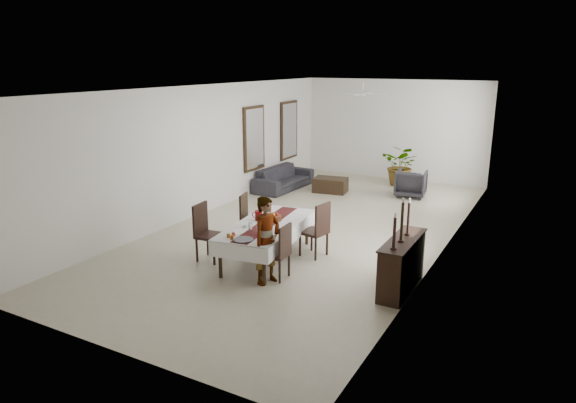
{
  "coord_description": "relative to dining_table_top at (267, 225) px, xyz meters",
  "views": [
    {
      "loc": [
        4.94,
        -10.24,
        3.75
      ],
      "look_at": [
        0.23,
        -1.59,
        1.05
      ],
      "focal_mm": 32.0,
      "sensor_mm": 36.0,
      "label": 1
    }
  ],
  "objects": [
    {
      "name": "sideboard_body",
      "position": [
        2.68,
        -0.09,
        -0.26
      ],
      "size": [
        0.39,
        1.46,
        0.88
      ],
      "primitive_type": "cube",
      "color": "black",
      "rests_on": "floor"
    },
    {
      "name": "fan_blade_s",
      "position": [
        -0.1,
        4.85,
        2.2
      ],
      "size": [
        0.1,
        0.55,
        0.01
      ],
      "primitive_type": "cube",
      "color": "silver",
      "rests_on": "fan_hub"
    },
    {
      "name": "teacup_left",
      "position": [
        -0.25,
        -0.37,
        0.06
      ],
      "size": [
        0.09,
        0.09,
        0.06
      ],
      "primitive_type": "cylinder",
      "color": "white",
      "rests_on": "saucer_left"
    },
    {
      "name": "fan_blade_e",
      "position": [
        0.25,
        5.2,
        2.2
      ],
      "size": [
        0.55,
        0.1,
        0.01
      ],
      "primitive_type": "cube",
      "color": "silver",
      "rests_on": "fan_hub"
    },
    {
      "name": "chair_left_near_leg_fr",
      "position": [
        -1.13,
        -0.75,
        -0.47
      ],
      "size": [
        0.05,
        0.05,
        0.47
      ],
      "primitive_type": "cylinder",
      "rotation": [
        0.0,
        0.0,
        0.08
      ],
      "color": "black",
      "rests_on": "floor"
    },
    {
      "name": "candlestick_mid_candle",
      "position": [
        2.68,
        -0.23,
        0.9
      ],
      "size": [
        0.04,
        0.04,
        0.08
      ],
      "primitive_type": "cylinder",
      "color": "beige",
      "rests_on": "candlestick_mid_shaft"
    },
    {
      "name": "chair_left_far_back",
      "position": [
        -1.02,
        0.74,
        0.05
      ],
      "size": [
        0.14,
        0.43,
        0.55
      ],
      "primitive_type": "cube",
      "rotation": [
        0.0,
        0.0,
        -1.34
      ],
      "color": "black",
      "rests_on": "chair_left_far_seat"
    },
    {
      "name": "chair_right_near_leg_bl",
      "position": [
        0.41,
        -0.86,
        -0.49
      ],
      "size": [
        0.04,
        0.04,
        0.42
      ],
      "primitive_type": "cylinder",
      "rotation": [
        0.0,
        0.0,
        0.02
      ],
      "color": "black",
      "rests_on": "floor"
    },
    {
      "name": "tablecloth_drape_left",
      "position": [
        -0.56,
        -0.07,
        -0.11
      ],
      "size": [
        0.32,
        2.48,
        0.29
      ],
      "primitive_type": "cube",
      "rotation": [
        0.0,
        0.0,
        0.12
      ],
      "color": "white",
      "rests_on": "dining_table_top"
    },
    {
      "name": "chair_right_far_leg_bl",
      "position": [
        0.47,
        0.48,
        -0.47
      ],
      "size": [
        0.05,
        0.05,
        0.46
      ],
      "primitive_type": "cylinder",
      "rotation": [
        0.0,
        0.0,
        -0.19
      ],
      "color": "black",
      "rests_on": "floor"
    },
    {
      "name": "table_leg_br",
      "position": [
        0.29,
        1.15,
        -0.36
      ],
      "size": [
        0.08,
        0.08,
        0.68
      ],
      "primitive_type": "cylinder",
      "rotation": [
        0.0,
        0.0,
        0.12
      ],
      "color": "black",
      "rests_on": "floor"
    },
    {
      "name": "jam_jar_a",
      "position": [
        -0.08,
        -1.06,
        0.07
      ],
      "size": [
        0.06,
        0.06,
        0.07
      ],
      "primitive_type": "cylinder",
      "color": "#9C4316",
      "rests_on": "tablecloth_top"
    },
    {
      "name": "chair_left_far_seat",
      "position": [
        -0.83,
        0.79,
        -0.25
      ],
      "size": [
        0.52,
        0.52,
        0.05
      ],
      "primitive_type": "cube",
      "rotation": [
        0.0,
        0.0,
        -1.34
      ],
      "color": "black",
      "rests_on": "chair_left_far_leg_fl"
    },
    {
      "name": "mirror_frame_far",
      "position": [
        -3.06,
        6.5,
        0.9
      ],
      "size": [
        0.06,
        1.05,
        1.85
      ],
      "primitive_type": "cube",
      "color": "black",
      "rests_on": "wall_left"
    },
    {
      "name": "jam_jar_b",
      "position": [
        -0.19,
        -1.02,
        0.07
      ],
      "size": [
        0.06,
        0.06,
        0.07
      ],
      "primitive_type": "cylinder",
      "color": "brown",
      "rests_on": "tablecloth_top"
    },
    {
      "name": "ceiling",
      "position": [
        -0.1,
        2.2,
        2.5
      ],
      "size": [
        6.0,
        12.0,
        0.02
      ],
      "primitive_type": "cube",
      "color": "white",
      "rests_on": "wall_back"
    },
    {
      "name": "dining_table_top",
      "position": [
        0.0,
        0.0,
        0.0
      ],
      "size": [
        1.25,
        2.43,
        0.05
      ],
      "primitive_type": "cube",
      "rotation": [
        0.0,
        0.0,
        0.12
      ],
      "color": "black",
      "rests_on": "table_leg_fl"
    },
    {
      "name": "mirror_frame_near",
      "position": [
        -3.06,
        4.4,
        0.9
      ],
      "size": [
        0.06,
        1.05,
        1.85
      ],
      "primitive_type": "cube",
      "color": "black",
      "rests_on": "wall_left"
    },
    {
      "name": "fruit_red",
      "position": [
        0.04,
        0.27,
        0.16
      ],
      "size": [
        0.09,
        0.09,
        0.09
      ],
      "primitive_type": "sphere",
      "color": "#AB1411",
      "rests_on": "fruit_basket"
    },
    {
      "name": "woman",
      "position": [
        0.55,
        -0.92,
        0.07
      ],
      "size": [
        0.5,
        0.64,
        1.55
      ],
      "primitive_type": "imported",
      "rotation": [
        0.0,
        0.0,
        1.31
      ],
      "color": "#9A9CA2",
      "rests_on": "floor"
    },
    {
      "name": "tablecloth_drape_near",
      "position": [
        0.15,
        -1.24,
        -0.11
      ],
      "size": [
        1.14,
        0.15,
        0.29
      ],
      "primitive_type": "cube",
      "rotation": [
        0.0,
        0.0,
        0.12
      ],
      "color": "white",
      "rests_on": "dining_table_top"
    },
    {
      "name": "coffee_table",
      "position": [
        -1.12,
        5.51,
        -0.49
      ],
      "size": [
        1.04,
        0.77,
        0.42
      ],
      "primitive_type": "cube",
      "rotation": [
        0.0,
        0.0,
        0.15
      ],
      "color": "black",
      "rests_on": "floor"
    },
    {
      "name": "fruit_basket",
      "position": [
        0.02,
        0.25,
        0.08
      ],
      "size": [
        0.29,
        0.29,
        0.1
      ],
      "primitive_type": "cylinder",
      "color": "brown",
      "rests_on": "tablecloth_top"
    },
    {
      "name": "wall_left",
      "position": [
        -3.1,
        2.2,
        0.9
      ],
      "size": [
        0.02,
        12.0,
        3.2
      ],
      "primitive_type": "cube",
      "color": "white",
      "rests_on": "floor"
    },
    {
      "name": "chair_left_near_seat",
      "position": [
        -0.96,
        -0.54,
        -0.21
      ],
      "size": [
        0.51,
        0.51,
        0.05
      ],
      "primitive_type": "cube",
      "rotation": [
        0.0,
        0.0,
        -1.49
      ],
      "color": "black",
      "rests_on": "chair_left_near_leg_fl"
    },
    {
      "name": "chair_right_far_back",
      "position": [
        0.9,
        0.59,
        0.11
      ],
      "size": [
        0.13,
        0.47,
        0.6
      ],
      "primitive_type": "cube",
      "rotation": [
        0.0,
        0.0,
        1.38
      ],
      "color": "black",
      "rests_on": "chair_right_far_seat"
    },
    {
      "name": "candlestick_near_base",
      "position": [
        2.68,
        -0.62,
        0.22
      ],
      "size": [
        0.1,
        0.1,
        0.03
      ],
      "primitive_type": "cylinder",
      "color": "black",
      "rests_on": "sideboard_top"
    },
    {
      "name": "wine_glass_far",
      "position": [
        0.04,
        0.05,
        0.12
      ],
      "size": [
        0.07,
        0.07,
        0.16
      ],
      "primitive_type": "cylinder",
      "color": "white",
      "rests_on": "tablecloth_top"
    },
    {
      "name": "wine_glass_near",
      "position": [
        0.19,
        -0.61,
        0.12
      ],
      "size": [
        0.07,
        0.07,
        0.16
      ],
      "primitive_type": "cylinder",
      "color": "silver",
      "rests_on": "tablecloth_top"
    },
    {
      "name": "table_leg_fr",
      "position": [
        0.56,
        -1.04,
        -0.36
      ],
      "size": [
        0.08,
        0.08,
        0.68
      ],
      "primitive_type": "cylinder",
      "rotation": [
        0.0,
        0.0,
        0.12
      ],
      "color": "black",
      "rests_on": "floor"
    },
    {
      "name": "plate_far_left",
      "position": [
        -0.37,
        0.49,
        0.04
      ],
      "size": [
        0.23,
        0.23,
        0.01
      ],
      "primitive_type": "cylinder",
      "color": "white",
      "rests_on": "tablecloth_top"
    },
    {
      "name": "fan_hub",
      "position": [
        -0.1,
        5.2,
        2.2
      ],
      "size": [
        0.16,
        0.16,
        0.08
      ],
      "primitive_type": "cylinder",
      "color": "silver",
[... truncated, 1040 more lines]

